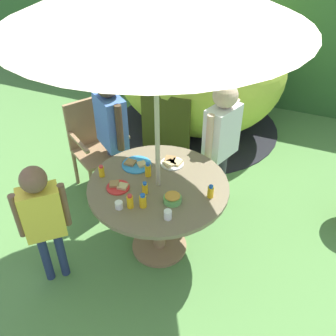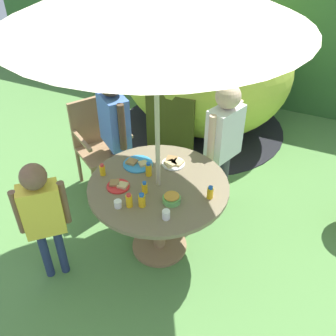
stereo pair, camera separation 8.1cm
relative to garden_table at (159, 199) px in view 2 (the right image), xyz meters
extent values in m
cube|color=#548442|center=(0.00, 0.00, -0.59)|extent=(10.00, 10.00, 0.02)
cube|color=#33602D|center=(0.00, 3.48, 0.23)|extent=(9.00, 0.70, 1.62)
cylinder|color=#93704C|center=(0.00, 0.00, -0.57)|extent=(0.50, 0.50, 0.03)
cylinder|color=#93704C|center=(0.00, 0.00, -0.23)|extent=(0.11, 0.11, 0.71)
cylinder|color=#75664C|center=(0.00, 0.00, 0.14)|extent=(1.14, 1.14, 0.03)
cylinder|color=#B7AD8C|center=(0.00, 0.00, 0.61)|extent=(0.04, 0.04, 2.39)
cylinder|color=#93704C|center=(-0.86, 0.28, -0.37)|extent=(0.04, 0.04, 0.42)
cylinder|color=#93704C|center=(-0.62, 0.66, -0.37)|extent=(0.04, 0.04, 0.42)
cylinder|color=#93704C|center=(-1.21, 0.51, -0.37)|extent=(0.04, 0.04, 0.42)
cylinder|color=#93704C|center=(-0.97, 0.88, -0.37)|extent=(0.04, 0.04, 0.42)
cube|color=#93704C|center=(-0.92, 0.58, -0.14)|extent=(0.64, 0.65, 0.04)
cube|color=#93704C|center=(-1.09, 0.69, 0.13)|extent=(0.29, 0.43, 0.50)
cube|color=#93704C|center=(-1.03, 0.39, 0.07)|extent=(0.40, 0.27, 0.03)
cube|color=#93704C|center=(-0.80, 0.77, 0.07)|extent=(0.40, 0.27, 0.03)
ellipsoid|color=#B2C63F|center=(-0.41, 2.16, 0.28)|extent=(2.30, 1.96, 1.72)
cylinder|color=black|center=(-0.41, 2.16, -0.58)|extent=(2.38, 2.38, 0.01)
cube|color=#3E4516|center=(-0.48, 1.29, -0.11)|extent=(0.61, 0.08, 0.78)
cylinder|color=#3F3F47|center=(0.31, 0.87, -0.28)|extent=(0.08, 0.08, 0.60)
cylinder|color=#3F3F47|center=(0.26, 0.74, -0.28)|extent=(0.08, 0.08, 0.60)
cube|color=white|center=(0.29, 0.80, 0.27)|extent=(0.29, 0.39, 0.50)
cylinder|color=#D8B293|center=(0.35, 0.99, 0.29)|extent=(0.06, 0.06, 0.45)
cylinder|color=#D8B293|center=(0.22, 0.62, 0.29)|extent=(0.06, 0.06, 0.45)
sphere|color=#D8B293|center=(0.29, 0.80, 0.63)|extent=(0.23, 0.23, 0.23)
cylinder|color=#3F3F47|center=(-0.79, 0.59, -0.28)|extent=(0.08, 0.08, 0.61)
cylinder|color=#3F3F47|center=(-0.67, 0.50, -0.28)|extent=(0.08, 0.08, 0.61)
cube|color=#4C72C6|center=(-0.73, 0.54, 0.29)|extent=(0.40, 0.37, 0.52)
cylinder|color=#4C3828|center=(-0.89, 0.66, 0.31)|extent=(0.07, 0.07, 0.47)
cylinder|color=#4C3828|center=(-0.57, 0.43, 0.31)|extent=(0.07, 0.07, 0.47)
sphere|color=#4C3828|center=(-0.73, 0.54, 0.66)|extent=(0.23, 0.23, 0.23)
cylinder|color=navy|center=(-0.71, -0.66, -0.33)|extent=(0.07, 0.07, 0.51)
cylinder|color=navy|center=(-0.62, -0.58, -0.33)|extent=(0.07, 0.07, 0.51)
cube|color=yellow|center=(-0.67, -0.62, 0.15)|extent=(0.33, 0.32, 0.43)
cylinder|color=brown|center=(-0.79, -0.74, 0.17)|extent=(0.06, 0.06, 0.39)
cylinder|color=brown|center=(-0.54, -0.51, 0.17)|extent=(0.06, 0.06, 0.39)
sphere|color=brown|center=(-0.67, -0.62, 0.46)|extent=(0.19, 0.19, 0.19)
cylinder|color=#66B259|center=(0.18, -0.15, 0.18)|extent=(0.14, 0.14, 0.04)
ellipsoid|color=gold|center=(0.18, -0.15, 0.21)|extent=(0.12, 0.12, 0.03)
cylinder|color=#338CD8|center=(-0.28, 0.17, 0.16)|extent=(0.25, 0.25, 0.01)
cube|color=tan|center=(-0.23, 0.17, 0.18)|extent=(0.10, 0.10, 0.02)
cube|color=#9E7547|center=(-0.33, 0.15, 0.18)|extent=(0.08, 0.08, 0.02)
cylinder|color=white|center=(0.00, 0.30, 0.16)|extent=(0.20, 0.20, 0.01)
cube|color=tan|center=(0.04, 0.31, 0.18)|extent=(0.10, 0.10, 0.02)
cube|color=#9E7547|center=(-0.03, 0.33, 0.18)|extent=(0.10, 0.10, 0.02)
cube|color=tan|center=(-0.01, 0.27, 0.18)|extent=(0.12, 0.12, 0.02)
cylinder|color=red|center=(-0.28, -0.17, 0.16)|extent=(0.18, 0.18, 0.01)
cube|color=tan|center=(-0.24, -0.16, 0.18)|extent=(0.08, 0.08, 0.02)
cube|color=#9E7547|center=(-0.31, -0.16, 0.18)|extent=(0.10, 0.10, 0.02)
cylinder|color=yellow|center=(-0.08, -0.32, 0.21)|extent=(0.05, 0.05, 0.10)
cylinder|color=red|center=(-0.08, -0.32, 0.27)|extent=(0.04, 0.04, 0.02)
cylinder|color=yellow|center=(-0.05, -0.14, 0.20)|extent=(0.05, 0.05, 0.09)
cylinder|color=blue|center=(-0.05, -0.14, 0.25)|extent=(0.03, 0.03, 0.02)
cylinder|color=yellow|center=(0.43, 0.02, 0.20)|extent=(0.05, 0.05, 0.09)
cylinder|color=blue|center=(0.43, 0.02, 0.26)|extent=(0.03, 0.03, 0.02)
cylinder|color=yellow|center=(-0.12, 0.07, 0.21)|extent=(0.05, 0.05, 0.11)
cylinder|color=blue|center=(-0.12, 0.07, 0.27)|extent=(0.04, 0.04, 0.02)
cylinder|color=yellow|center=(-0.47, -0.08, 0.20)|extent=(0.05, 0.05, 0.09)
cylinder|color=red|center=(-0.47, -0.08, 0.25)|extent=(0.03, 0.03, 0.02)
cylinder|color=yellow|center=(0.00, -0.28, 0.21)|extent=(0.05, 0.05, 0.10)
cylinder|color=blue|center=(0.00, -0.28, 0.26)|extent=(0.04, 0.04, 0.02)
cylinder|color=white|center=(0.22, -0.33, 0.19)|extent=(0.06, 0.06, 0.07)
cylinder|color=white|center=(-0.16, -0.37, 0.19)|extent=(0.06, 0.06, 0.06)
camera|label=1|loc=(0.99, -2.18, 2.12)|focal=41.11mm
camera|label=2|loc=(1.07, -2.15, 2.12)|focal=41.11mm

